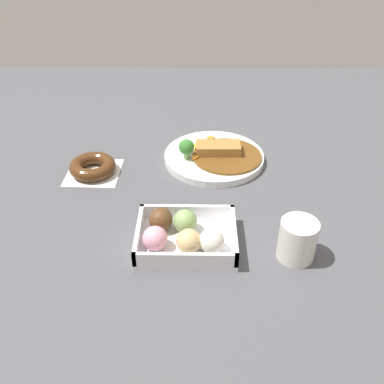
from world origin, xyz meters
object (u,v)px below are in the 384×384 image
object	(u,v)px
donut_box	(183,236)
chocolate_ring_donut	(93,167)
curry_plate	(214,156)
coffee_mug	(297,240)

from	to	relation	value
donut_box	chocolate_ring_donut	bearing A→B (deg)	131.44
curry_plate	coffee_mug	xyz separation A→B (m)	(0.15, -0.35, 0.03)
curry_plate	donut_box	distance (m)	0.33
donut_box	chocolate_ring_donut	world-z (taller)	donut_box
donut_box	coffee_mug	size ratio (longest dim) A/B	2.38
donut_box	chocolate_ring_donut	distance (m)	0.35
coffee_mug	donut_box	bearing A→B (deg)	172.68
coffee_mug	chocolate_ring_donut	bearing A→B (deg)	147.13
donut_box	coffee_mug	xyz separation A→B (m)	(0.22, -0.03, 0.02)
chocolate_ring_donut	donut_box	bearing A→B (deg)	-48.56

